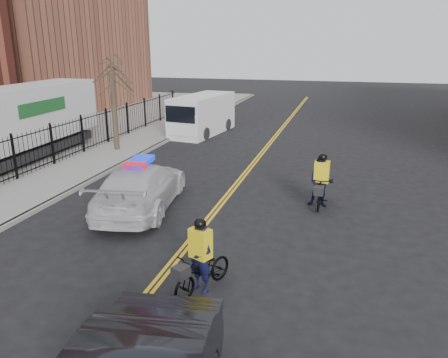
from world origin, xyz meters
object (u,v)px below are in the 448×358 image
at_px(police_cruiser, 141,186).
at_px(cyclist_far, 321,186).
at_px(cyclist_near, 201,266).
at_px(semi_trailer, 11,122).
at_px(cargo_van, 201,115).

bearing_deg(police_cruiser, cyclist_far, -171.78).
bearing_deg(cyclist_near, police_cruiser, 152.87).
bearing_deg(cyclist_far, police_cruiser, -160.54).
bearing_deg(cyclist_far, semi_trailer, 175.18).
distance_m(cargo_van, semi_trailer, 11.45).
distance_m(police_cruiser, semi_trailer, 9.27).
bearing_deg(cyclist_near, semi_trailer, 169.43).
bearing_deg(semi_trailer, cargo_van, 54.57).
relative_size(cargo_van, cyclist_far, 3.09).
height_order(semi_trailer, cyclist_far, semi_trailer).
xyz_separation_m(semi_trailer, cyclist_far, (14.50, -1.79, -1.29)).
distance_m(police_cruiser, cyclist_near, 5.90).
relative_size(cargo_van, cyclist_near, 3.06).
xyz_separation_m(cyclist_near, cyclist_far, (2.35, 6.46, 0.13)).
bearing_deg(cargo_van, cyclist_far, -46.11).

